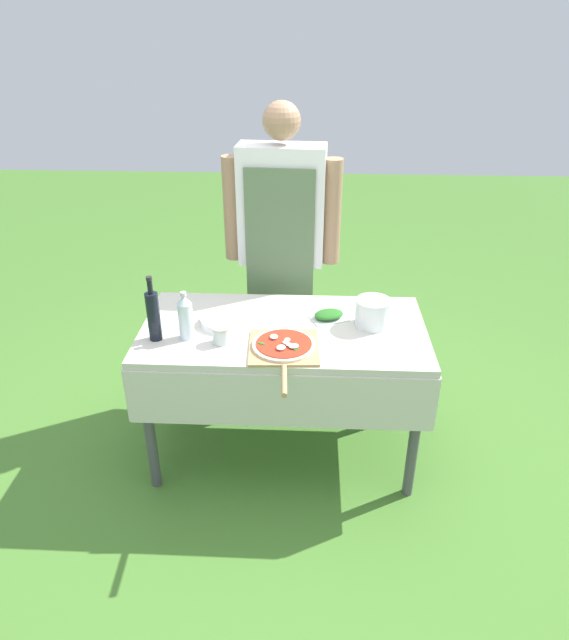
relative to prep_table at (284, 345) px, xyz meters
name	(u,v)px	position (x,y,z in m)	size (l,w,h in m)	color
ground_plane	(284,448)	(0.00, 0.00, -0.66)	(12.00, 12.00, 0.00)	#477A2D
prep_table	(284,345)	(0.00, 0.00, 0.00)	(1.39, 0.73, 0.76)	beige
person_cook	(282,235)	(-0.04, 0.60, 0.36)	(0.64, 0.24, 1.72)	#333D56
pizza_on_peel	(284,347)	(0.01, -0.21, 0.12)	(0.33, 0.53, 0.05)	tan
oil_bottle	(153,315)	(-0.59, -0.14, 0.23)	(0.06, 0.06, 0.32)	black
water_bottle	(185,317)	(-0.45, -0.12, 0.21)	(0.07, 0.07, 0.24)	silver
herb_container	(329,315)	(0.22, 0.10, 0.12)	(0.21, 0.18, 0.04)	silver
mixing_tub	(373,313)	(0.43, 0.04, 0.17)	(0.17, 0.17, 0.14)	silver
plate_stack	(225,320)	(-0.29, 0.02, 0.12)	(0.24, 0.24, 0.03)	white
sauce_jar	(221,336)	(-0.28, -0.16, 0.14)	(0.08, 0.08, 0.08)	silver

